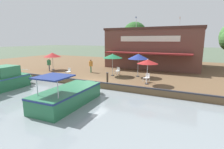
{
  "coord_description": "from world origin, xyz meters",
  "views": [
    {
      "loc": [
        13.62,
        8.73,
        4.52
      ],
      "look_at": [
        -1.0,
        1.59,
        1.3
      ],
      "focal_mm": 28.0,
      "sensor_mm": 36.0,
      "label": 1
    }
  ],
  "objects_px": {
    "cafe_chair_under_first_umbrella": "(118,71)",
    "cafe_chair_facing_river": "(147,77)",
    "cafe_chair_mid_patio": "(69,71)",
    "patio_umbrella_mid_patio_right": "(113,56)",
    "patio_umbrella_near_quay_edge": "(148,62)",
    "person_near_entrance": "(91,64)",
    "tree_behind_restaurant": "(133,35)",
    "motorboat_fourth_along": "(2,81)",
    "person_mid_patio": "(49,63)",
    "patio_umbrella_far_corner": "(52,55)",
    "motorboat_second_along": "(73,94)",
    "patio_umbrella_back_row": "(138,56)",
    "waterfront_restaurant": "(156,48)",
    "mooring_post": "(107,78)"
  },
  "relations": [
    {
      "from": "cafe_chair_under_first_umbrella",
      "to": "cafe_chair_facing_river",
      "type": "bearing_deg",
      "value": 61.66
    },
    {
      "from": "cafe_chair_mid_patio",
      "to": "patio_umbrella_mid_patio_right",
      "type": "bearing_deg",
      "value": 115.94
    },
    {
      "from": "patio_umbrella_near_quay_edge",
      "to": "person_near_entrance",
      "type": "xyz_separation_m",
      "value": [
        -2.7,
        -7.72,
        -1.03
      ]
    },
    {
      "from": "patio_umbrella_mid_patio_right",
      "to": "tree_behind_restaurant",
      "type": "bearing_deg",
      "value": -169.62
    },
    {
      "from": "motorboat_fourth_along",
      "to": "patio_umbrella_near_quay_edge",
      "type": "bearing_deg",
      "value": 115.29
    },
    {
      "from": "person_mid_patio",
      "to": "person_near_entrance",
      "type": "bearing_deg",
      "value": 106.98
    },
    {
      "from": "patio_umbrella_far_corner",
      "to": "cafe_chair_mid_patio",
      "type": "height_order",
      "value": "patio_umbrella_far_corner"
    },
    {
      "from": "cafe_chair_facing_river",
      "to": "cafe_chair_under_first_umbrella",
      "type": "distance_m",
      "value": 4.53
    },
    {
      "from": "patio_umbrella_mid_patio_right",
      "to": "motorboat_second_along",
      "type": "xyz_separation_m",
      "value": [
        7.59,
        0.46,
        -2.1
      ]
    },
    {
      "from": "patio_umbrella_back_row",
      "to": "patio_umbrella_near_quay_edge",
      "type": "distance_m",
      "value": 3.32
    },
    {
      "from": "patio_umbrella_back_row",
      "to": "motorboat_fourth_along",
      "type": "bearing_deg",
      "value": -50.31
    },
    {
      "from": "cafe_chair_under_first_umbrella",
      "to": "waterfront_restaurant",
      "type": "bearing_deg",
      "value": 165.68
    },
    {
      "from": "waterfront_restaurant",
      "to": "tree_behind_restaurant",
      "type": "distance_m",
      "value": 7.25
    },
    {
      "from": "patio_umbrella_far_corner",
      "to": "person_near_entrance",
      "type": "xyz_separation_m",
      "value": [
        -0.55,
        5.66,
        -0.99
      ]
    },
    {
      "from": "patio_umbrella_near_quay_edge",
      "to": "mooring_post",
      "type": "bearing_deg",
      "value": -70.56
    },
    {
      "from": "patio_umbrella_back_row",
      "to": "patio_umbrella_mid_patio_right",
      "type": "relative_size",
      "value": 1.02
    },
    {
      "from": "cafe_chair_under_first_umbrella",
      "to": "person_mid_patio",
      "type": "xyz_separation_m",
      "value": [
        1.77,
        -8.78,
        0.55
      ]
    },
    {
      "from": "waterfront_restaurant",
      "to": "mooring_post",
      "type": "bearing_deg",
      "value": -6.57
    },
    {
      "from": "person_mid_patio",
      "to": "motorboat_fourth_along",
      "type": "bearing_deg",
      "value": 8.51
    },
    {
      "from": "mooring_post",
      "to": "cafe_chair_mid_patio",
      "type": "bearing_deg",
      "value": -101.93
    },
    {
      "from": "cafe_chair_under_first_umbrella",
      "to": "tree_behind_restaurant",
      "type": "distance_m",
      "value": 14.56
    },
    {
      "from": "cafe_chair_facing_river",
      "to": "motorboat_fourth_along",
      "type": "xyz_separation_m",
      "value": [
        6.37,
        -11.76,
        -0.2
      ]
    },
    {
      "from": "patio_umbrella_far_corner",
      "to": "cafe_chair_facing_river",
      "type": "bearing_deg",
      "value": 83.78
    },
    {
      "from": "patio_umbrella_near_quay_edge",
      "to": "cafe_chair_under_first_umbrella",
      "type": "relative_size",
      "value": 2.67
    },
    {
      "from": "waterfront_restaurant",
      "to": "patio_umbrella_near_quay_edge",
      "type": "distance_m",
      "value": 12.03
    },
    {
      "from": "tree_behind_restaurant",
      "to": "cafe_chair_facing_river",
      "type": "bearing_deg",
      "value": 23.69
    },
    {
      "from": "patio_umbrella_far_corner",
      "to": "person_mid_patio",
      "type": "bearing_deg",
      "value": 20.72
    },
    {
      "from": "waterfront_restaurant",
      "to": "cafe_chair_mid_patio",
      "type": "xyz_separation_m",
      "value": [
        11.89,
        -7.01,
        -2.31
      ]
    },
    {
      "from": "motorboat_fourth_along",
      "to": "patio_umbrella_mid_patio_right",
      "type": "bearing_deg",
      "value": 136.06
    },
    {
      "from": "patio_umbrella_near_quay_edge",
      "to": "mooring_post",
      "type": "xyz_separation_m",
      "value": [
        1.2,
        -3.41,
        -1.54
      ]
    },
    {
      "from": "patio_umbrella_far_corner",
      "to": "motorboat_fourth_along",
      "type": "xyz_separation_m",
      "value": [
        7.81,
        1.41,
        -1.72
      ]
    },
    {
      "from": "patio_umbrella_far_corner",
      "to": "patio_umbrella_near_quay_edge",
      "type": "height_order",
      "value": "patio_umbrella_far_corner"
    },
    {
      "from": "motorboat_fourth_along",
      "to": "tree_behind_restaurant",
      "type": "relative_size",
      "value": 0.91
    },
    {
      "from": "waterfront_restaurant",
      "to": "patio_umbrella_back_row",
      "type": "xyz_separation_m",
      "value": [
        9.04,
        0.14,
        -0.59
      ]
    },
    {
      "from": "patio_umbrella_back_row",
      "to": "motorboat_fourth_along",
      "type": "xyz_separation_m",
      "value": [
        8.47,
        -10.2,
        -1.92
      ]
    },
    {
      "from": "cafe_chair_mid_patio",
      "to": "tree_behind_restaurant",
      "type": "height_order",
      "value": "tree_behind_restaurant"
    },
    {
      "from": "waterfront_restaurant",
      "to": "cafe_chair_facing_river",
      "type": "xyz_separation_m",
      "value": [
        11.13,
        1.7,
        -2.31
      ]
    },
    {
      "from": "patio_umbrella_mid_patio_right",
      "to": "person_near_entrance",
      "type": "relative_size",
      "value": 1.52
    },
    {
      "from": "waterfront_restaurant",
      "to": "person_near_entrance",
      "type": "xyz_separation_m",
      "value": [
        9.15,
        -5.81,
        -1.78
      ]
    },
    {
      "from": "patio_umbrella_mid_patio_right",
      "to": "motorboat_second_along",
      "type": "distance_m",
      "value": 7.89
    },
    {
      "from": "patio_umbrella_near_quay_edge",
      "to": "person_near_entrance",
      "type": "relative_size",
      "value": 1.41
    },
    {
      "from": "person_near_entrance",
      "to": "motorboat_fourth_along",
      "type": "bearing_deg",
      "value": -26.96
    },
    {
      "from": "person_near_entrance",
      "to": "cafe_chair_facing_river",
      "type": "bearing_deg",
      "value": 75.21
    },
    {
      "from": "cafe_chair_mid_patio",
      "to": "tree_behind_restaurant",
      "type": "distance_m",
      "value": 17.15
    },
    {
      "from": "patio_umbrella_far_corner",
      "to": "tree_behind_restaurant",
      "type": "distance_m",
      "value": 15.87
    },
    {
      "from": "cafe_chair_mid_patio",
      "to": "tree_behind_restaurant",
      "type": "xyz_separation_m",
      "value": [
        -16.48,
        1.8,
        4.41
      ]
    },
    {
      "from": "person_near_entrance",
      "to": "patio_umbrella_mid_patio_right",
      "type": "bearing_deg",
      "value": 79.74
    },
    {
      "from": "patio_umbrella_far_corner",
      "to": "patio_umbrella_back_row",
      "type": "bearing_deg",
      "value": 93.26
    },
    {
      "from": "motorboat_second_along",
      "to": "patio_umbrella_back_row",
      "type": "bearing_deg",
      "value": 164.78
    },
    {
      "from": "mooring_post",
      "to": "person_mid_patio",
      "type": "bearing_deg",
      "value": -103.5
    }
  ]
}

